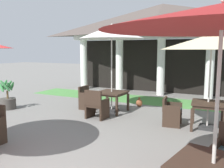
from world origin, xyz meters
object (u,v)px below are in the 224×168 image
patio_chair_far_back_south (96,105)px  patio_chair_far_back_west (88,98)px  terracotta_urn (139,103)px  patio_umbrella_mid_right (212,42)px  patio_umbrella_far_back (112,33)px  patio_table_far_back (112,94)px  potted_palm_left_edge (8,100)px  patio_table_mid_right (208,106)px  patio_chair_mid_right_west (171,112)px  patio_umbrella_near_foreground (222,18)px

patio_chair_far_back_south → patio_chair_far_back_west: bearing=134.9°
patio_chair_far_back_south → terracotta_urn: 2.25m
patio_umbrella_mid_right → patio_chair_far_back_west: bearing=172.1°
patio_umbrella_mid_right → terracotta_urn: size_ratio=7.28×
patio_umbrella_far_back → patio_chair_far_back_south: patio_umbrella_far_back is taller
patio_table_far_back → potted_palm_left_edge: bearing=-159.8°
patio_umbrella_far_back → patio_table_mid_right: bearing=-9.5°
potted_palm_left_edge → patio_umbrella_mid_right: bearing=6.6°
patio_chair_mid_right_west → patio_chair_far_back_west: 3.27m
patio_chair_mid_right_west → patio_table_mid_right: bearing=90.0°
patio_table_far_back → patio_umbrella_far_back: bearing=90.0°
patio_umbrella_mid_right → patio_chair_far_back_west: 4.64m
patio_umbrella_near_foreground → patio_umbrella_mid_right: bearing=96.1°
patio_umbrella_mid_right → terracotta_urn: bearing=146.9°
patio_umbrella_mid_right → patio_table_mid_right: bearing=90.0°
terracotta_urn → patio_umbrella_far_back: bearing=-117.4°
patio_chair_mid_right_west → patio_chair_far_back_west: patio_chair_far_back_west is taller
terracotta_urn → patio_table_far_back: bearing=-117.4°
patio_chair_mid_right_west → terracotta_urn: size_ratio=2.18×
patio_umbrella_far_back → patio_chair_far_back_south: 2.50m
potted_palm_left_edge → terracotta_urn: bearing=30.6°
patio_chair_far_back_south → terracotta_urn: size_ratio=2.53×
patio_chair_mid_right_west → patio_chair_far_back_south: patio_chair_far_back_south is taller
patio_umbrella_mid_right → patio_table_far_back: 3.67m
patio_chair_mid_right_west → potted_palm_left_edge: bearing=-88.7°
patio_table_mid_right → potted_palm_left_edge: potted_palm_left_edge is taller
patio_table_mid_right → terracotta_urn: patio_table_mid_right is taller
patio_table_mid_right → patio_table_far_back: (-3.19, 0.53, -0.03)m
patio_umbrella_far_back → patio_umbrella_near_foreground: bearing=-50.0°
patio_umbrella_far_back → patio_chair_far_back_west: size_ratio=3.65×
terracotta_urn → patio_table_mid_right: bearing=-33.1°
patio_umbrella_mid_right → patio_umbrella_far_back: size_ratio=0.88×
patio_umbrella_far_back → potted_palm_left_edge: size_ratio=2.72×
patio_umbrella_mid_right → patio_chair_mid_right_west: (-0.97, -0.09, -1.96)m
patio_table_mid_right → terracotta_urn: (-2.59, 1.69, -0.49)m
patio_chair_mid_right_west → patio_umbrella_far_back: (-2.22, 0.63, 2.33)m
patio_table_far_back → patio_umbrella_far_back: patio_umbrella_far_back is taller
patio_chair_far_back_west → terracotta_urn: 1.95m
patio_table_mid_right → patio_chair_far_back_south: patio_chair_far_back_south is taller
patio_chair_far_back_west → potted_palm_left_edge: potted_palm_left_edge is taller
terracotta_urn → patio_umbrella_mid_right: bearing=-33.1°
patio_chair_mid_right_west → patio_chair_far_back_west: (-3.20, 0.67, 0.01)m
patio_umbrella_near_foreground → patio_table_far_back: size_ratio=3.03×
patio_chair_far_back_south → potted_palm_left_edge: 3.56m
patio_umbrella_mid_right → patio_chair_mid_right_west: bearing=-174.5°
patio_chair_far_back_south → patio_umbrella_near_foreground: bearing=-39.7°
patio_chair_far_back_west → potted_palm_left_edge: bearing=-59.8°
patio_table_mid_right → patio_table_far_back: bearing=170.5°
patio_chair_mid_right_west → terracotta_urn: bearing=-143.1°
patio_chair_mid_right_west → patio_chair_far_back_west: size_ratio=0.97×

